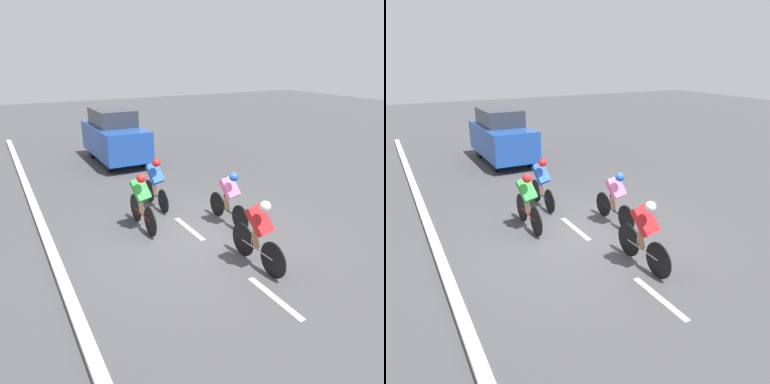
# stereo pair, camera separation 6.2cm
# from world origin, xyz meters

# --- Properties ---
(ground_plane) EXTENTS (60.00, 60.00, 0.00)m
(ground_plane) POSITION_xyz_m (0.00, 0.00, 0.00)
(ground_plane) COLOR #424244
(lane_stripe_near) EXTENTS (0.12, 1.40, 0.01)m
(lane_stripe_near) POSITION_xyz_m (0.00, 2.82, 0.00)
(lane_stripe_near) COLOR white
(lane_stripe_near) RESTS_ON ground
(lane_stripe_mid) EXTENTS (0.12, 1.40, 0.01)m
(lane_stripe_mid) POSITION_xyz_m (0.00, -0.38, 0.00)
(lane_stripe_mid) COLOR white
(lane_stripe_mid) RESTS_ON ground
(lane_stripe_far) EXTENTS (0.12, 1.40, 0.01)m
(lane_stripe_far) POSITION_xyz_m (0.00, -3.58, 0.00)
(lane_stripe_far) COLOR white
(lane_stripe_far) RESTS_ON ground
(curb) EXTENTS (0.20, 25.71, 0.14)m
(curb) POSITION_xyz_m (3.20, -0.38, 0.07)
(curb) COLOR beige
(curb) RESTS_ON ground
(cyclist_red) EXTENTS (0.45, 1.69, 1.54)m
(cyclist_red) POSITION_xyz_m (-0.35, 1.85, 0.79)
(cyclist_red) COLOR black
(cyclist_red) RESTS_ON ground
(cyclist_green) EXTENTS (0.43, 1.69, 1.51)m
(cyclist_green) POSITION_xyz_m (1.02, -0.90, 0.79)
(cyclist_green) COLOR black
(cyclist_green) RESTS_ON ground
(cyclist_pink) EXTENTS (0.41, 1.70, 1.44)m
(cyclist_pink) POSITION_xyz_m (-1.00, -0.14, 0.76)
(cyclist_pink) COLOR black
(cyclist_pink) RESTS_ON ground
(cyclist_blue) EXTENTS (0.41, 1.61, 1.50)m
(cyclist_blue) POSITION_xyz_m (0.17, -2.01, 0.80)
(cyclist_blue) COLOR black
(cyclist_blue) RESTS_ON ground
(support_car) EXTENTS (1.70, 3.81, 2.08)m
(support_car) POSITION_xyz_m (-0.36, -7.27, 1.05)
(support_car) COLOR black
(support_car) RESTS_ON ground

